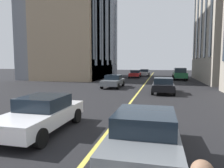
% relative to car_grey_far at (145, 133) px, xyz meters
% --- Properties ---
extents(lane_centre_line, '(80.00, 0.16, 0.01)m').
position_rel_car_grey_far_xyz_m(lane_centre_line, '(14.11, 1.57, -0.70)').
color(lane_centre_line, '#D8C64C').
rests_on(lane_centre_line, ground_plane).
extents(car_grey_far, '(4.40, 1.95, 1.37)m').
position_rel_car_grey_far_xyz_m(car_grey_far, '(0.00, 0.00, 0.00)').
color(car_grey_far, slate).
rests_on(car_grey_far, ground_plane).
extents(car_silver_parked_a, '(4.40, 1.95, 1.37)m').
position_rel_car_grey_far_xyz_m(car_silver_parked_a, '(37.53, 2.89, 0.00)').
color(car_silver_parked_a, '#B7BABF').
rests_on(car_silver_parked_a, ground_plane).
extents(car_green_near, '(4.70, 2.14, 1.88)m').
position_rel_car_grey_far_xyz_m(car_green_near, '(28.99, -3.33, 0.27)').
color(car_green_near, '#1E6038').
rests_on(car_green_near, ground_plane).
extents(car_white_trailing, '(4.40, 1.95, 1.37)m').
position_rel_car_grey_far_xyz_m(car_white_trailing, '(1.41, 4.12, 0.00)').
color(car_white_trailing, silver).
rests_on(car_white_trailing, ground_plane).
extents(car_black_mid, '(4.40, 1.95, 1.37)m').
position_rel_car_grey_far_xyz_m(car_black_mid, '(13.29, -0.61, 0.00)').
color(car_black_mid, black).
rests_on(car_black_mid, ground_plane).
extents(car_grey_parked_b, '(4.40, 1.95, 1.37)m').
position_rel_car_grey_far_xyz_m(car_grey_parked_b, '(16.38, 4.66, 0.00)').
color(car_grey_parked_b, slate).
rests_on(car_grey_parked_b, ground_plane).
extents(car_red_oncoming, '(4.40, 1.95, 1.37)m').
position_rel_car_grey_far_xyz_m(car_red_oncoming, '(32.36, 4.18, 0.00)').
color(car_red_oncoming, '#B21E1E').
rests_on(car_red_oncoming, ground_plane).
extents(building_left_near, '(17.48, 12.58, 16.38)m').
position_rel_car_grey_far_xyz_m(building_left_near, '(30.92, 15.30, 7.49)').
color(building_left_near, slate).
rests_on(building_left_near, ground_plane).
extents(building_left_far, '(13.61, 9.66, 22.67)m').
position_rel_car_grey_far_xyz_m(building_left_far, '(28.20, 13.84, 10.63)').
color(building_left_far, gray).
rests_on(building_left_far, ground_plane).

